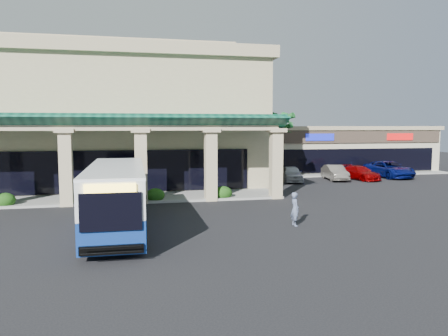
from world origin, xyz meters
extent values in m
plane|color=black|center=(0.00, 0.00, 0.00)|extent=(110.00, 110.00, 0.00)
imported|color=slate|center=(4.19, -2.85, 0.83)|extent=(0.42, 0.62, 1.66)
imported|color=#B6B7BE|center=(10.32, 13.42, 0.70)|extent=(2.49, 4.38, 1.41)
imported|color=#615C55|center=(14.57, 13.57, 0.69)|extent=(2.06, 4.35, 1.38)
imported|color=#7C0204|center=(16.94, 13.36, 0.63)|extent=(2.68, 4.65, 1.27)
imported|color=#070F55|center=(20.63, 14.45, 0.78)|extent=(2.95, 5.79, 1.57)
camera|label=1|loc=(-3.78, -22.77, 4.89)|focal=35.00mm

